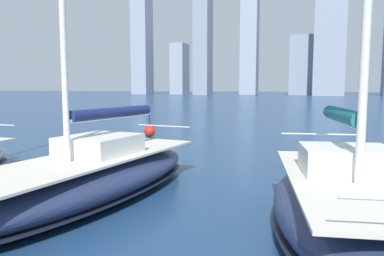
% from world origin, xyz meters
% --- Properties ---
extents(city_skyline, '(162.07, 24.70, 52.79)m').
position_xyz_m(city_skyline, '(-13.48, -160.20, 21.68)').
color(city_skyline, gray).
rests_on(city_skyline, ground).
extents(sailboat_teal, '(4.13, 7.29, 10.45)m').
position_xyz_m(sailboat_teal, '(-2.92, -6.32, 0.76)').
color(sailboat_teal, navy).
rests_on(sailboat_teal, ground).
extents(sailboat_navy, '(4.10, 9.75, 10.84)m').
position_xyz_m(sailboat_navy, '(3.77, -7.14, 0.68)').
color(sailboat_navy, navy).
rests_on(sailboat_navy, ground).
extents(channel_buoy, '(0.70, 0.70, 1.40)m').
position_xyz_m(channel_buoy, '(7.99, -20.10, 0.36)').
color(channel_buoy, red).
rests_on(channel_buoy, ground).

